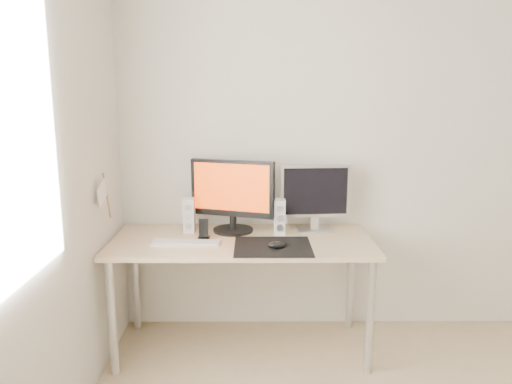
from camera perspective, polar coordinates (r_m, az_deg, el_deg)
name	(u,v)px	position (r m, az deg, el deg)	size (l,w,h in m)	color
wall_back	(382,148)	(3.45, 14.19, 4.92)	(3.50, 3.50, 0.00)	silver
mousepad	(273,247)	(2.93, 1.94, -6.25)	(0.45, 0.40, 0.00)	black
mouse	(277,245)	(2.90, 2.36, -6.06)	(0.10, 0.06, 0.04)	black
desk	(242,251)	(3.10, -1.61, -6.77)	(1.60, 0.70, 0.73)	#D1B587
main_monitor	(232,193)	(3.18, -2.71, -0.13)	(0.54, 0.33, 0.47)	black
second_monitor	(315,194)	(3.22, 6.75, -0.27)	(0.45, 0.17, 0.43)	silver
speaker_left	(189,215)	(3.22, -7.65, -2.66)	(0.07, 0.09, 0.22)	silver
speaker_right	(279,217)	(3.16, 2.70, -2.83)	(0.07, 0.09, 0.22)	silver
keyboard	(186,243)	(3.01, -8.01, -5.76)	(0.43, 0.15, 0.02)	#AFAEB1
phone_dock	(204,233)	(3.08, -6.00, -4.71)	(0.07, 0.06, 0.13)	black
pennant	(104,193)	(2.99, -17.02, -0.14)	(0.01, 0.23, 0.29)	#A57F54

